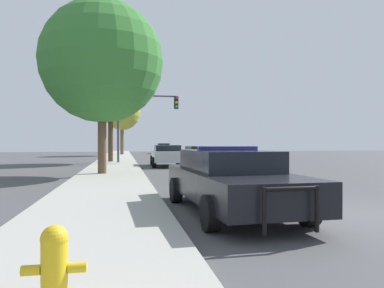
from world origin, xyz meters
TOP-DOWN VIEW (x-y plane):
  - ground_plane at (0.00, 0.00)m, footprint 110.00×110.00m
  - sidewalk_left at (-5.10, 0.00)m, footprint 3.00×110.00m
  - police_car at (-2.21, 0.74)m, footprint 2.31×5.42m
  - fire_hydrant at (-5.15, -3.94)m, footprint 0.53×0.23m
  - traffic_light at (-3.10, 19.60)m, footprint 4.37×0.35m
  - car_background_oncoming at (1.85, 24.96)m, footprint 2.18×4.71m
  - car_background_distant at (0.82, 43.15)m, footprint 1.98×4.64m
  - car_background_midblock at (-1.78, 16.59)m, footprint 2.11×4.55m
  - tree_sidewalk_mid at (-5.45, 21.02)m, footprint 5.04×5.04m
  - tree_sidewalk_near at (-5.50, 10.23)m, footprint 5.59×5.59m
  - tree_sidewalk_far at (-4.64, 36.97)m, footprint 4.25×4.25m

SIDE VIEW (x-z plane):
  - ground_plane at x=0.00m, z-range 0.00..0.00m
  - sidewalk_left at x=-5.10m, z-range 0.00..0.13m
  - fire_hydrant at x=-5.15m, z-range 0.15..0.87m
  - car_background_oncoming at x=1.85m, z-range 0.06..1.26m
  - police_car at x=-2.21m, z-range 0.00..1.46m
  - car_background_midblock at x=-1.78m, z-range 0.06..1.42m
  - car_background_distant at x=0.82m, z-range 0.05..1.43m
  - traffic_light at x=-3.10m, z-range 1.19..6.09m
  - tree_sidewalk_far at x=-4.64m, z-range 1.52..8.59m
  - tree_sidewalk_near at x=-5.50m, z-range 1.28..9.19m
  - tree_sidewalk_mid at x=-5.45m, z-range 1.58..9.54m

